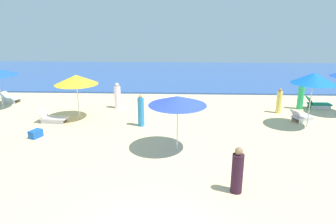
# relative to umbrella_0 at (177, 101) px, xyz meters

# --- Properties ---
(ocean) EXTENTS (60.00, 14.55, 0.12)m
(ocean) POSITION_rel_umbrella_0_xyz_m (-0.55, 16.89, -2.15)
(ocean) COLOR #2D5298
(ocean) RESTS_ON ground_plane
(umbrella_0) EXTENTS (2.40, 2.40, 2.40)m
(umbrella_0) POSITION_rel_umbrella_0_xyz_m (0.00, 0.00, 0.00)
(umbrella_0) COLOR silver
(umbrella_0) RESTS_ON ground_plane
(lounge_chair_1_1) EXTENTS (1.38, 0.93, 0.67)m
(lounge_chair_1_1) POSITION_rel_umbrella_0_xyz_m (-11.07, 7.07, -1.93)
(lounge_chair_1_1) COLOR silver
(lounge_chair_1_1) RESTS_ON ground_plane
(lounge_chair_2_0) EXTENTS (1.52, 0.67, 0.75)m
(lounge_chair_2_0) POSITION_rel_umbrella_0_xyz_m (8.55, 6.49, -1.93)
(lounge_chair_2_0) COLOR silver
(lounge_chair_2_0) RESTS_ON ground_plane
(umbrella_3) EXTENTS (2.30, 2.30, 2.47)m
(umbrella_3) POSITION_rel_umbrella_0_xyz_m (-5.45, 3.92, 0.01)
(umbrella_3) COLOR silver
(umbrella_3) RESTS_ON ground_plane
(lounge_chair_3_0) EXTENTS (1.56, 0.75, 0.70)m
(lounge_chair_3_0) POSITION_rel_umbrella_0_xyz_m (-6.72, 3.29, -1.94)
(lounge_chair_3_0) COLOR silver
(lounge_chair_3_0) RESTS_ON ground_plane
(umbrella_5) EXTENTS (2.11, 2.11, 2.83)m
(umbrella_5) POSITION_rel_umbrella_0_xyz_m (6.63, 3.08, 0.35)
(umbrella_5) COLOR silver
(umbrella_5) RESTS_ON ground_plane
(lounge_chair_5_0) EXTENTS (1.39, 1.07, 0.69)m
(lounge_chair_5_0) POSITION_rel_umbrella_0_xyz_m (6.65, 3.96, -1.93)
(lounge_chair_5_0) COLOR silver
(lounge_chair_5_0) RESTS_ON ground_plane
(beachgoer_0) EXTENTS (0.43, 0.43, 1.75)m
(beachgoer_0) POSITION_rel_umbrella_0_xyz_m (7.41, 6.33, -1.38)
(beachgoer_0) COLOR #2CB55F
(beachgoer_0) RESTS_ON ground_plane
(beachgoer_1) EXTENTS (0.49, 0.49, 1.59)m
(beachgoer_1) POSITION_rel_umbrella_0_xyz_m (1.97, -3.15, -1.47)
(beachgoer_1) COLOR #31172A
(beachgoer_1) RESTS_ON ground_plane
(beachgoer_2) EXTENTS (0.40, 0.40, 1.49)m
(beachgoer_2) POSITION_rel_umbrella_0_xyz_m (5.86, 5.47, -1.51)
(beachgoer_2) COLOR #F9D75A
(beachgoer_2) RESTS_ON ground_plane
(beachgoer_3) EXTENTS (0.46, 0.46, 1.58)m
(beachgoer_3) POSITION_rel_umbrella_0_xyz_m (-3.73, 6.05, -1.48)
(beachgoer_3) COLOR white
(beachgoer_3) RESTS_ON ground_plane
(beachgoer_4) EXTENTS (0.41, 0.41, 1.69)m
(beachgoer_4) POSITION_rel_umbrella_0_xyz_m (-1.90, 2.97, -1.42)
(beachgoer_4) COLOR #2F84C5
(beachgoer_4) RESTS_ON ground_plane
(cooler_box_1) EXTENTS (0.58, 0.69, 0.37)m
(cooler_box_1) POSITION_rel_umbrella_0_xyz_m (-6.67, 1.18, -2.02)
(cooler_box_1) COLOR blue
(cooler_box_1) RESTS_ON ground_plane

